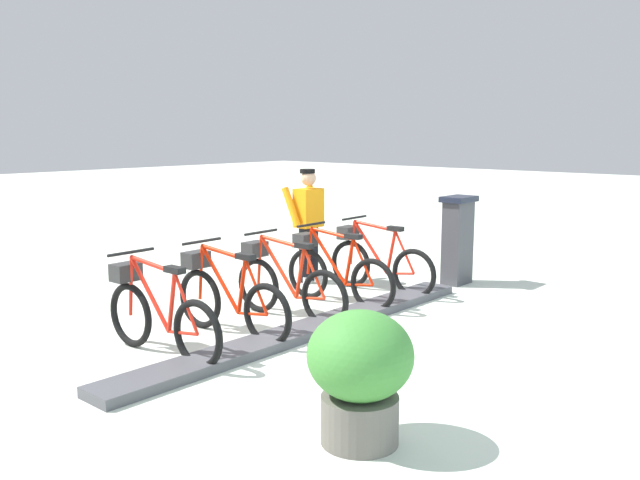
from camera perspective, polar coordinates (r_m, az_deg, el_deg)
ground_plane at (r=7.53m, az=-0.82°, el=-7.85°), size 60.00×60.00×0.00m
dock_rail_base at (r=7.52m, az=-0.82°, el=-7.49°), size 0.44×5.30×0.10m
payment_kiosk at (r=9.97m, az=11.51°, el=0.12°), size 0.36×0.52×1.28m
bike_docked_0 at (r=9.35m, az=4.81°, el=-1.79°), size 1.72×0.54×1.02m
bike_docked_1 at (r=8.66m, az=1.24°, el=-2.66°), size 1.72×0.54×1.02m
bike_docked_2 at (r=8.01m, az=-2.94°, el=-3.65°), size 1.72×0.54×1.02m
bike_docked_3 at (r=7.41m, az=-7.83°, el=-4.78°), size 1.72×0.54×1.02m
bike_docked_4 at (r=6.88m, az=-13.55°, el=-6.06°), size 1.72×0.54×1.02m
worker_near_rack at (r=9.84m, az=-1.01°, el=1.62°), size 0.46×0.62×1.66m
planter_bush at (r=4.86m, az=3.40°, el=-10.90°), size 0.76×0.76×0.97m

